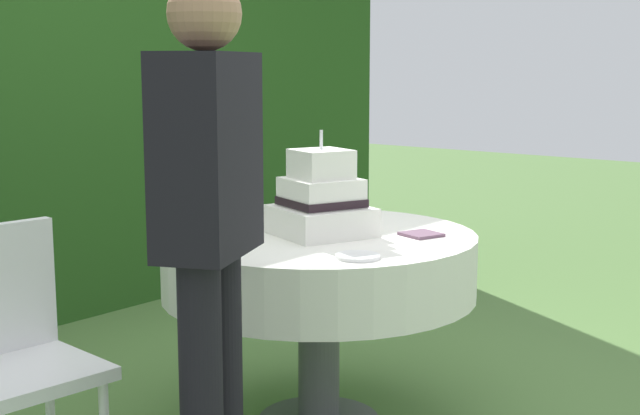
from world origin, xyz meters
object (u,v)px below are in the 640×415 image
at_px(napkin_stack, 421,234).
at_px(serving_plate_far, 317,218).
at_px(wedding_cake, 321,202).
at_px(serving_plate_near, 358,256).
at_px(standing_person, 209,226).
at_px(cake_table, 319,266).
at_px(garden_chair, 11,345).

bearing_deg(napkin_stack, serving_plate_far, 86.98).
xyz_separation_m(wedding_cake, serving_plate_near, (-0.23, -0.34, -0.12)).
bearing_deg(serving_plate_far, standing_person, -155.21).
height_order(cake_table, garden_chair, garden_chair).
relative_size(wedding_cake, garden_chair, 0.45).
distance_m(wedding_cake, napkin_stack, 0.39).
distance_m(serving_plate_far, garden_chair, 1.36).
bearing_deg(cake_table, napkin_stack, -58.00).
distance_m(cake_table, napkin_stack, 0.40).
bearing_deg(standing_person, serving_plate_near, -6.84).
height_order(garden_chair, standing_person, standing_person).
height_order(serving_plate_near, napkin_stack, same).
bearing_deg(serving_plate_far, garden_chair, 176.60).
distance_m(garden_chair, standing_person, 0.75).
bearing_deg(cake_table, standing_person, -160.60).
bearing_deg(cake_table, serving_plate_far, 40.84).
bearing_deg(napkin_stack, serving_plate_near, -174.33).
bearing_deg(napkin_stack, cake_table, 122.00).
height_order(serving_plate_near, standing_person, standing_person).
xyz_separation_m(serving_plate_near, napkin_stack, (0.45, 0.04, -0.00)).
xyz_separation_m(serving_plate_far, garden_chair, (-1.34, 0.08, -0.21)).
bearing_deg(garden_chair, standing_person, -64.21).
bearing_deg(serving_plate_near, napkin_stack, 5.67).
distance_m(cake_table, serving_plate_near, 0.46).
bearing_deg(wedding_cake, serving_plate_far, 42.38).
bearing_deg(serving_plate_near, garden_chair, 143.42).
distance_m(serving_plate_far, standing_person, 1.19).
relative_size(wedding_cake, serving_plate_far, 3.03).
bearing_deg(serving_plate_near, cake_table, 55.86).
height_order(wedding_cake, serving_plate_near, wedding_cake).
bearing_deg(standing_person, cake_table, 19.40).
bearing_deg(standing_person, serving_plate_far, 24.79).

